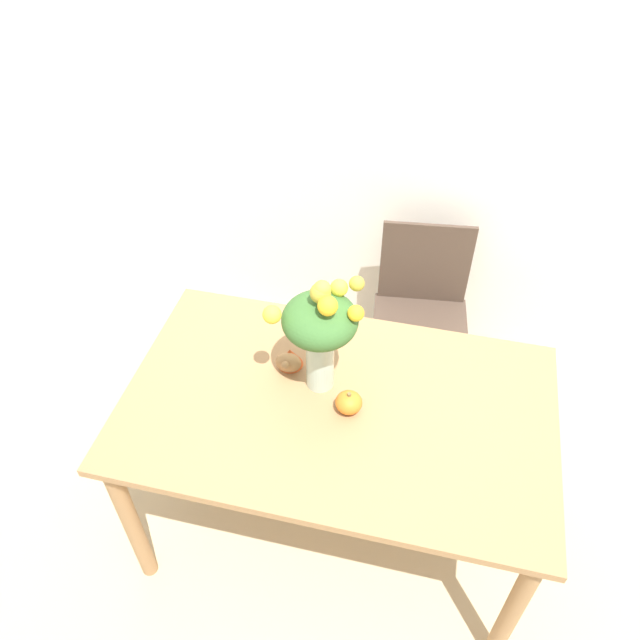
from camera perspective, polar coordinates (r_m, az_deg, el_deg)
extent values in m
plane|color=tan|center=(2.72, 1.29, -17.69)|extent=(12.00, 12.00, 0.00)
cube|color=white|center=(2.62, 7.33, 19.96)|extent=(8.00, 0.06, 2.70)
cube|color=#9E754C|center=(2.10, 1.61, -7.93)|extent=(1.43, 0.87, 0.03)
cylinder|color=#9E754C|center=(2.39, -16.89, -17.27)|extent=(0.06, 0.06, 0.73)
cylinder|color=#9E754C|center=(2.26, 17.19, -24.03)|extent=(0.06, 0.06, 0.73)
cylinder|color=#9E754C|center=(2.77, -10.29, -4.33)|extent=(0.06, 0.06, 0.73)
cylinder|color=#9E754C|center=(2.65, 17.39, -9.07)|extent=(0.06, 0.06, 0.73)
cylinder|color=#B2CCBC|center=(2.05, 0.00, -3.49)|extent=(0.09, 0.09, 0.25)
cylinder|color=silver|center=(2.10, 0.00, -4.64)|extent=(0.08, 0.08, 0.13)
cylinder|color=#38662D|center=(2.03, 0.51, -2.94)|extent=(0.01, 0.01, 0.30)
cylinder|color=#38662D|center=(2.04, 0.27, -2.53)|extent=(0.01, 0.01, 0.30)
cylinder|color=#38662D|center=(2.04, -0.34, -2.56)|extent=(0.01, 0.01, 0.30)
cylinder|color=#38662D|center=(2.02, -0.49, -3.00)|extent=(0.01, 0.01, 0.30)
cylinder|color=#38662D|center=(2.02, 0.04, -3.23)|extent=(0.01, 0.01, 0.30)
ellipsoid|color=#38662D|center=(1.93, 0.00, 0.00)|extent=(0.24, 0.24, 0.15)
sphere|color=#AD9E33|center=(1.85, 0.04, 2.49)|extent=(0.06, 0.06, 0.06)
sphere|color=yellow|center=(1.82, 0.70, 1.31)|extent=(0.06, 0.06, 0.06)
sphere|color=yellow|center=(1.87, 3.30, 0.63)|extent=(0.05, 0.05, 0.05)
sphere|color=yellow|center=(1.88, -4.41, 0.50)|extent=(0.06, 0.06, 0.06)
sphere|color=yellow|center=(1.84, 0.20, 2.88)|extent=(0.05, 0.05, 0.05)
sphere|color=#AD9E33|center=(1.92, 3.39, 3.35)|extent=(0.05, 0.05, 0.05)
sphere|color=yellow|center=(1.93, 1.76, 2.96)|extent=(0.06, 0.06, 0.06)
ellipsoid|color=orange|center=(2.05, 2.65, -7.54)|extent=(0.09, 0.09, 0.07)
cylinder|color=brown|center=(2.02, 2.68, -6.87)|extent=(0.01, 0.01, 0.02)
ellipsoid|color=#A87A4C|center=(2.16, -2.91, -3.90)|extent=(0.09, 0.07, 0.07)
cone|color=#C64C23|center=(2.18, -2.74, -3.40)|extent=(0.09, 0.09, 0.07)
sphere|color=#A87A4C|center=(2.12, -3.20, -4.17)|extent=(0.03, 0.03, 0.03)
cube|color=#47382D|center=(2.81, 9.12, -0.84)|extent=(0.47, 0.47, 0.02)
cylinder|color=#47382D|center=(2.85, 5.21, -6.19)|extent=(0.04, 0.04, 0.43)
cylinder|color=#47382D|center=(2.88, 12.02, -6.67)|extent=(0.04, 0.04, 0.43)
cylinder|color=#47382D|center=(3.08, 5.52, -1.38)|extent=(0.04, 0.04, 0.43)
cylinder|color=#47382D|center=(3.11, 11.78, -1.86)|extent=(0.04, 0.04, 0.43)
cube|color=#47382D|center=(2.82, 9.60, 5.16)|extent=(0.40, 0.06, 0.41)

